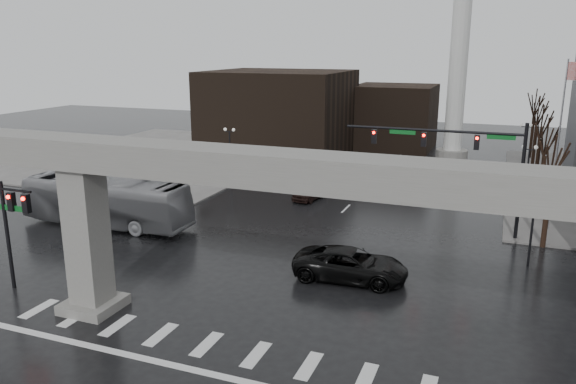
% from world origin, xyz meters
% --- Properties ---
extents(ground, '(160.00, 160.00, 0.00)m').
position_xyz_m(ground, '(0.00, 0.00, 0.00)').
color(ground, black).
rests_on(ground, ground).
extents(sidewalk_nw, '(28.00, 36.00, 0.15)m').
position_xyz_m(sidewalk_nw, '(-26.00, 36.00, 0.07)').
color(sidewalk_nw, slate).
rests_on(sidewalk_nw, ground).
extents(elevated_guideway, '(48.00, 2.60, 8.70)m').
position_xyz_m(elevated_guideway, '(1.26, 0.00, 6.88)').
color(elevated_guideway, gray).
rests_on(elevated_guideway, ground).
extents(building_far_left, '(16.00, 14.00, 10.00)m').
position_xyz_m(building_far_left, '(-14.00, 42.00, 5.00)').
color(building_far_left, black).
rests_on(building_far_left, ground).
extents(building_far_mid, '(10.00, 10.00, 8.00)m').
position_xyz_m(building_far_mid, '(-2.00, 52.00, 4.00)').
color(building_far_mid, black).
rests_on(building_far_mid, ground).
extents(smokestack, '(3.60, 3.60, 30.00)m').
position_xyz_m(smokestack, '(6.00, 46.00, 13.35)').
color(smokestack, silver).
rests_on(smokestack, ground).
extents(signal_mast_arm, '(12.12, 0.43, 8.00)m').
position_xyz_m(signal_mast_arm, '(8.99, 18.80, 5.83)').
color(signal_mast_arm, black).
rests_on(signal_mast_arm, ground).
extents(signal_left_pole, '(2.30, 0.30, 6.00)m').
position_xyz_m(signal_left_pole, '(-12.25, 0.50, 4.07)').
color(signal_left_pole, black).
rests_on(signal_left_pole, ground).
extents(flagpole_assembly, '(2.06, 0.12, 12.00)m').
position_xyz_m(flagpole_assembly, '(15.29, 22.00, 7.53)').
color(flagpole_assembly, silver).
rests_on(flagpole_assembly, ground).
extents(lamp_right_0, '(1.22, 0.32, 5.11)m').
position_xyz_m(lamp_right_0, '(13.50, 14.00, 3.47)').
color(lamp_right_0, black).
rests_on(lamp_right_0, ground).
extents(lamp_right_1, '(1.22, 0.32, 5.11)m').
position_xyz_m(lamp_right_1, '(13.50, 28.00, 3.47)').
color(lamp_right_1, black).
rests_on(lamp_right_1, ground).
extents(lamp_right_2, '(1.22, 0.32, 5.11)m').
position_xyz_m(lamp_right_2, '(13.50, 42.00, 3.47)').
color(lamp_right_2, black).
rests_on(lamp_right_2, ground).
extents(lamp_left_0, '(1.22, 0.32, 5.11)m').
position_xyz_m(lamp_left_0, '(-13.50, 14.00, 3.47)').
color(lamp_left_0, black).
rests_on(lamp_left_0, ground).
extents(lamp_left_1, '(1.22, 0.32, 5.11)m').
position_xyz_m(lamp_left_1, '(-13.50, 28.00, 3.47)').
color(lamp_left_1, black).
rests_on(lamp_left_1, ground).
extents(lamp_left_2, '(1.22, 0.32, 5.11)m').
position_xyz_m(lamp_left_2, '(-13.50, 42.00, 3.47)').
color(lamp_left_2, black).
rests_on(lamp_left_2, ground).
extents(tree_right_0, '(1.09, 1.58, 7.50)m').
position_xyz_m(tree_right_0, '(14.53, 18.02, 2.79)').
color(tree_right_0, black).
rests_on(tree_right_0, ground).
extents(tree_right_1, '(1.09, 1.61, 7.67)m').
position_xyz_m(tree_right_1, '(14.53, 26.02, 2.85)').
color(tree_right_1, black).
rests_on(tree_right_1, ground).
extents(tree_right_2, '(1.10, 1.63, 7.85)m').
position_xyz_m(tree_right_2, '(14.53, 34.02, 2.91)').
color(tree_right_2, black).
rests_on(tree_right_2, ground).
extents(tree_right_3, '(1.11, 1.66, 8.02)m').
position_xyz_m(tree_right_3, '(14.53, 42.02, 2.98)').
color(tree_right_3, black).
rests_on(tree_right_3, ground).
extents(tree_right_4, '(1.12, 1.69, 8.19)m').
position_xyz_m(tree_right_4, '(14.53, 50.02, 3.04)').
color(tree_right_4, black).
rests_on(tree_right_4, ground).
extents(pickup_truck, '(6.56, 3.30, 1.78)m').
position_xyz_m(pickup_truck, '(4.06, 8.25, 0.89)').
color(pickup_truck, black).
rests_on(pickup_truck, ground).
extents(city_bus, '(13.13, 3.13, 3.65)m').
position_xyz_m(city_bus, '(-15.24, 11.47, 1.83)').
color(city_bus, '#96969A').
rests_on(city_bus, ground).
extents(far_car, '(2.34, 4.49, 1.46)m').
position_xyz_m(far_car, '(-3.67, 23.76, 0.73)').
color(far_car, black).
rests_on(far_car, ground).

